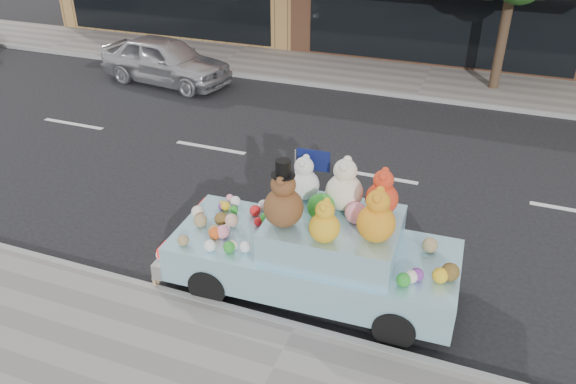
% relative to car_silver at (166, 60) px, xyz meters
% --- Properties ---
extents(ground, '(120.00, 120.00, 0.00)m').
position_rel_car_silver_xyz_m(ground, '(7.44, -3.70, -0.71)').
color(ground, black).
rests_on(ground, ground).
extents(far_sidewalk, '(60.00, 3.00, 0.12)m').
position_rel_car_silver_xyz_m(far_sidewalk, '(7.44, 2.80, -0.65)').
color(far_sidewalk, gray).
rests_on(far_sidewalk, ground).
extents(near_kerb, '(60.00, 0.12, 0.13)m').
position_rel_car_silver_xyz_m(near_kerb, '(7.44, -8.70, -0.64)').
color(near_kerb, gray).
rests_on(near_kerb, ground).
extents(far_kerb, '(60.00, 0.12, 0.13)m').
position_rel_car_silver_xyz_m(far_kerb, '(7.44, 1.30, -0.64)').
color(far_kerb, gray).
rests_on(far_kerb, ground).
extents(car_silver, '(4.33, 2.20, 1.41)m').
position_rel_car_silver_xyz_m(car_silver, '(0.00, 0.00, 0.00)').
color(car_silver, '#BCBCC1').
rests_on(car_silver, ground).
extents(art_car, '(4.55, 1.93, 2.37)m').
position_rel_car_silver_xyz_m(art_car, '(7.40, -7.72, 0.11)').
color(art_car, black).
rests_on(art_car, ground).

